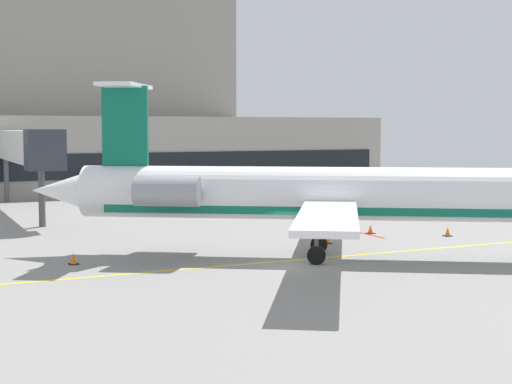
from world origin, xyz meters
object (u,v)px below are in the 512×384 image
baggage_tug (156,198)px  pushback_tractor (451,201)px  fuel_tank (187,186)px  regional_jet (335,194)px

baggage_tug → pushback_tractor: baggage_tug is taller
fuel_tank → pushback_tractor: bearing=-52.6°
regional_jet → pushback_tractor: size_ratio=7.54×
regional_jet → pushback_tractor: 23.55m
regional_jet → fuel_tank: size_ratio=3.97×
baggage_tug → pushback_tractor: size_ratio=0.78×
pushback_tractor → regional_jet: bearing=-143.3°
regional_jet → baggage_tug: 26.69m
baggage_tug → regional_jet: bearing=-87.9°
pushback_tractor → fuel_tank: fuel_tank is taller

